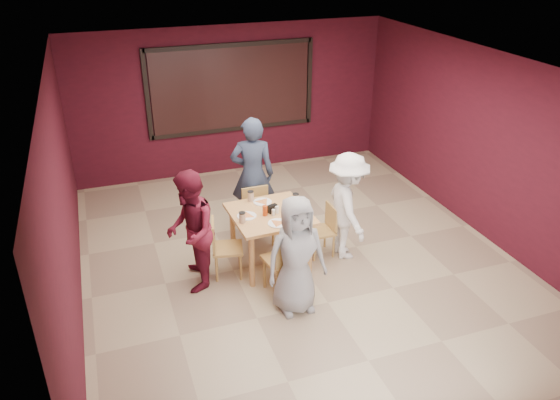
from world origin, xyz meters
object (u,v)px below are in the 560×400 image
object	(u,v)px
chair_right	(325,227)
diner_right	(347,206)
diner_back	(253,175)
diner_left	(191,231)
diner_front	(296,255)
chair_back	(257,212)
chair_front	(287,259)
dining_table	(270,219)
chair_left	(222,245)

from	to	relation	value
chair_right	diner_right	distance (m)	0.48
diner_back	diner_left	size ratio (longest dim) A/B	1.12
chair_right	diner_front	distance (m)	1.42
diner_right	chair_back	bearing A→B (deg)	57.66
chair_back	diner_front	size ratio (longest dim) A/B	0.55
chair_front	diner_front	bearing A→B (deg)	-88.30
chair_back	diner_right	world-z (taller)	diner_right
diner_front	diner_left	world-z (taller)	diner_left
diner_front	diner_back	world-z (taller)	diner_back
dining_table	diner_right	world-z (taller)	diner_right
dining_table	diner_right	bearing A→B (deg)	-6.70
diner_front	diner_back	distance (m)	2.18
dining_table	chair_front	distance (m)	0.79
diner_left	diner_front	bearing A→B (deg)	61.03
diner_back	diner_left	world-z (taller)	diner_back
chair_back	chair_left	size ratio (longest dim) A/B	1.01
diner_left	diner_right	world-z (taller)	diner_left
chair_back	diner_left	world-z (taller)	diner_left
dining_table	chair_left	xyz separation A→B (m)	(-0.70, -0.04, -0.25)
chair_back	diner_right	bearing A→B (deg)	-37.68
chair_front	chair_right	size ratio (longest dim) A/B	1.25
diner_back	chair_front	bearing A→B (deg)	101.99
chair_left	diner_right	world-z (taller)	diner_right
chair_front	chair_back	xyz separation A→B (m)	(0.06, 1.47, -0.07)
chair_right	diner_back	xyz separation A→B (m)	(-0.75, 1.09, 0.49)
chair_front	chair_back	size ratio (longest dim) A/B	1.14
diner_front	chair_left	bearing A→B (deg)	122.44
chair_right	diner_right	world-z (taller)	diner_right
chair_front	chair_left	size ratio (longest dim) A/B	1.15
chair_front	diner_front	world-z (taller)	diner_front
chair_right	diner_front	size ratio (longest dim) A/B	0.50
diner_front	diner_right	distance (m)	1.47
chair_front	diner_back	world-z (taller)	diner_back
chair_left	diner_back	size ratio (longest dim) A/B	0.45
dining_table	diner_front	bearing A→B (deg)	-91.12
chair_left	diner_left	distance (m)	0.56
chair_right	diner_back	world-z (taller)	diner_back
chair_front	diner_right	bearing A→B (deg)	29.01
dining_table	diner_front	size ratio (longest dim) A/B	0.70
diner_back	chair_left	bearing A→B (deg)	70.94
diner_left	diner_right	distance (m)	2.25
chair_back	diner_front	bearing A→B (deg)	-91.74
chair_left	chair_right	size ratio (longest dim) A/B	1.09
chair_left	diner_right	xyz separation A→B (m)	(1.82, -0.09, 0.32)
chair_back	diner_front	world-z (taller)	diner_front
diner_front	dining_table	bearing A→B (deg)	87.76
dining_table	diner_back	distance (m)	1.12
diner_back	diner_right	world-z (taller)	diner_back
chair_front	chair_left	distance (m)	0.99
diner_front	diner_right	world-z (taller)	diner_right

